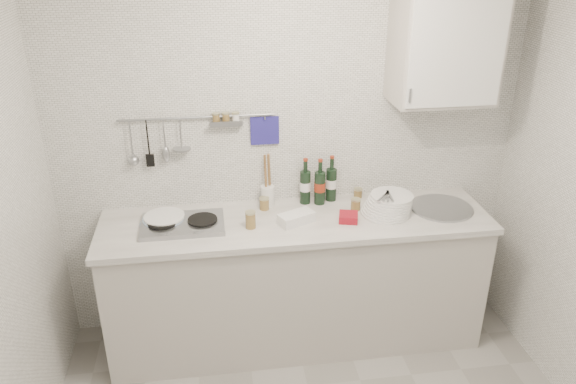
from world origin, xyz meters
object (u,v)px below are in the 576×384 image
object	(u,v)px
wall_cabinet	(446,44)
plate_stack_sink	(388,204)
utensil_crock	(268,193)
plate_stack_hob	(163,220)
wine_bottles	(319,180)

from	to	relation	value
wall_cabinet	plate_stack_sink	distance (m)	1.03
plate_stack_sink	utensil_crock	world-z (taller)	utensil_crock
plate_stack_hob	utensil_crock	distance (m)	0.69
wine_bottles	utensil_crock	size ratio (longest dim) A/B	0.85
plate_stack_hob	wine_bottles	size ratio (longest dim) A/B	0.89
wall_cabinet	wine_bottles	size ratio (longest dim) A/B	2.26
plate_stack_sink	utensil_crock	bearing A→B (deg)	163.65
plate_stack_hob	utensil_crock	xyz separation A→B (m)	(0.67, 0.17, 0.06)
wine_bottles	utensil_crock	xyz separation A→B (m)	(-0.34, 0.01, -0.07)
wall_cabinet	plate_stack_hob	bearing A→B (deg)	-177.82
wine_bottles	utensil_crock	world-z (taller)	utensil_crock
wall_cabinet	plate_stack_sink	world-z (taller)	wall_cabinet
plate_stack_sink	utensil_crock	xyz separation A→B (m)	(-0.75, 0.22, 0.03)
wall_cabinet	utensil_crock	bearing A→B (deg)	174.54
wall_cabinet	plate_stack_hob	distance (m)	1.99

